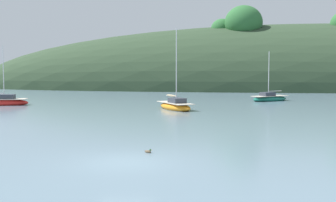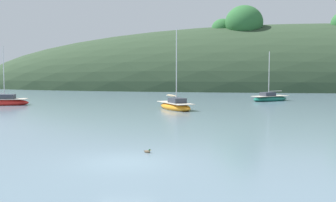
# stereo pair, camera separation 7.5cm
# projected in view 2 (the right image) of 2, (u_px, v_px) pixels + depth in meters

# --- Properties ---
(ground_plane) EXTENTS (400.00, 400.00, 0.00)m
(ground_plane) POSITION_uv_depth(u_px,v_px,m) (124.00, 162.00, 18.08)
(ground_plane) COLOR slate
(far_shoreline_hill) EXTENTS (150.00, 36.00, 31.17)m
(far_shoreline_hill) POSITION_uv_depth(u_px,v_px,m) (306.00, 88.00, 89.26)
(far_shoreline_hill) COLOR #2D422B
(far_shoreline_hill) RESTS_ON ground
(sailboat_teal_outer) EXTENTS (5.64, 4.83, 6.69)m
(sailboat_teal_outer) POSITION_uv_depth(u_px,v_px,m) (270.00, 98.00, 53.84)
(sailboat_teal_outer) COLOR #196B56
(sailboat_teal_outer) RESTS_ON ground
(sailboat_cream_ketch) EXTENTS (4.64, 6.08, 8.48)m
(sailboat_cream_ketch) POSITION_uv_depth(u_px,v_px,m) (175.00, 106.00, 42.26)
(sailboat_cream_ketch) COLOR orange
(sailboat_cream_ketch) RESTS_ON ground
(sailboat_black_sloop) EXTENTS (6.33, 3.22, 7.04)m
(sailboat_black_sloop) POSITION_uv_depth(u_px,v_px,m) (2.00, 102.00, 47.41)
(sailboat_black_sloop) COLOR red
(sailboat_black_sloop) RESTS_ON ground
(duck_lead) EXTENTS (0.40, 0.32, 0.24)m
(duck_lead) POSITION_uv_depth(u_px,v_px,m) (147.00, 152.00, 20.13)
(duck_lead) COLOR brown
(duck_lead) RESTS_ON ground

